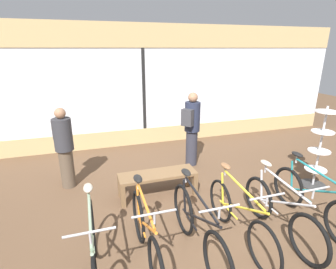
{
  "coord_description": "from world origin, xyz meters",
  "views": [
    {
      "loc": [
        -1.48,
        -2.95,
        2.59
      ],
      "look_at": [
        0.0,
        1.78,
        0.95
      ],
      "focal_mm": 28.0,
      "sensor_mm": 36.0,
      "label": 1
    }
  ],
  "objects_px": {
    "bicycle_center_right": "(239,217)",
    "display_bench": "(158,177)",
    "bicycle_right": "(280,213)",
    "accessory_rack": "(318,154)",
    "bicycle_center_left": "(198,230)",
    "customer_by_window": "(64,146)",
    "bicycle_far_left": "(94,252)",
    "bicycle_left": "(146,237)",
    "bicycle_far_right": "(313,201)",
    "customer_near_rack": "(192,127)"
  },
  "relations": [
    {
      "from": "bicycle_center_right",
      "to": "display_bench",
      "type": "relative_size",
      "value": 1.24
    },
    {
      "from": "bicycle_right",
      "to": "accessory_rack",
      "type": "distance_m",
      "value": 1.96
    },
    {
      "from": "bicycle_right",
      "to": "accessory_rack",
      "type": "xyz_separation_m",
      "value": [
        1.67,
        1.0,
        0.29
      ]
    },
    {
      "from": "bicycle_center_left",
      "to": "bicycle_right",
      "type": "relative_size",
      "value": 1.08
    },
    {
      "from": "display_bench",
      "to": "customer_by_window",
      "type": "height_order",
      "value": "customer_by_window"
    },
    {
      "from": "bicycle_far_left",
      "to": "bicycle_center_left",
      "type": "xyz_separation_m",
      "value": [
        1.27,
        0.01,
        -0.01
      ]
    },
    {
      "from": "bicycle_center_right",
      "to": "display_bench",
      "type": "distance_m",
      "value": 1.66
    },
    {
      "from": "bicycle_left",
      "to": "bicycle_far_right",
      "type": "relative_size",
      "value": 0.97
    },
    {
      "from": "accessory_rack",
      "to": "customer_near_rack",
      "type": "distance_m",
      "value": 2.55
    },
    {
      "from": "bicycle_far_left",
      "to": "accessory_rack",
      "type": "xyz_separation_m",
      "value": [
        4.21,
        1.03,
        0.25
      ]
    },
    {
      "from": "accessory_rack",
      "to": "customer_by_window",
      "type": "relative_size",
      "value": 1.02
    },
    {
      "from": "accessory_rack",
      "to": "customer_by_window",
      "type": "height_order",
      "value": "accessory_rack"
    },
    {
      "from": "bicycle_center_right",
      "to": "customer_near_rack",
      "type": "distance_m",
      "value": 2.64
    },
    {
      "from": "bicycle_left",
      "to": "bicycle_far_right",
      "type": "xyz_separation_m",
      "value": [
        2.61,
        0.04,
        -0.02
      ]
    },
    {
      "from": "customer_by_window",
      "to": "bicycle_center_right",
      "type": "bearing_deg",
      "value": -45.32
    },
    {
      "from": "bicycle_left",
      "to": "customer_near_rack",
      "type": "distance_m",
      "value": 3.11
    },
    {
      "from": "bicycle_center_left",
      "to": "display_bench",
      "type": "bearing_deg",
      "value": 93.53
    },
    {
      "from": "display_bench",
      "to": "bicycle_left",
      "type": "bearing_deg",
      "value": -110.44
    },
    {
      "from": "accessory_rack",
      "to": "display_bench",
      "type": "distance_m",
      "value": 3.1
    },
    {
      "from": "display_bench",
      "to": "customer_by_window",
      "type": "bearing_deg",
      "value": 150.91
    },
    {
      "from": "bicycle_center_left",
      "to": "display_bench",
      "type": "relative_size",
      "value": 1.29
    },
    {
      "from": "accessory_rack",
      "to": "display_bench",
      "type": "xyz_separation_m",
      "value": [
        -3.03,
        0.56,
        -0.29
      ]
    },
    {
      "from": "bicycle_left",
      "to": "bicycle_center_left",
      "type": "xyz_separation_m",
      "value": [
        0.65,
        -0.08,
        0.0
      ]
    },
    {
      "from": "bicycle_center_right",
      "to": "customer_by_window",
      "type": "relative_size",
      "value": 1.1
    },
    {
      "from": "bicycle_far_right",
      "to": "display_bench",
      "type": "bearing_deg",
      "value": 144.56
    },
    {
      "from": "bicycle_left",
      "to": "accessory_rack",
      "type": "bearing_deg",
      "value": 14.67
    },
    {
      "from": "bicycle_center_right",
      "to": "customer_by_window",
      "type": "bearing_deg",
      "value": 134.68
    },
    {
      "from": "bicycle_far_left",
      "to": "customer_near_rack",
      "type": "bearing_deg",
      "value": 49.67
    },
    {
      "from": "bicycle_center_left",
      "to": "bicycle_right",
      "type": "distance_m",
      "value": 1.27
    },
    {
      "from": "bicycle_right",
      "to": "customer_by_window",
      "type": "distance_m",
      "value": 3.85
    },
    {
      "from": "bicycle_right",
      "to": "display_bench",
      "type": "relative_size",
      "value": 1.2
    },
    {
      "from": "bicycle_left",
      "to": "customer_by_window",
      "type": "distance_m",
      "value": 2.63
    },
    {
      "from": "bicycle_far_left",
      "to": "customer_by_window",
      "type": "height_order",
      "value": "customer_by_window"
    },
    {
      "from": "bicycle_center_left",
      "to": "bicycle_center_right",
      "type": "bearing_deg",
      "value": 8.27
    },
    {
      "from": "display_bench",
      "to": "bicycle_center_right",
      "type": "bearing_deg",
      "value": -63.11
    },
    {
      "from": "customer_near_rack",
      "to": "customer_by_window",
      "type": "relative_size",
      "value": 1.07
    },
    {
      "from": "bicycle_left",
      "to": "bicycle_right",
      "type": "bearing_deg",
      "value": -1.82
    },
    {
      "from": "customer_by_window",
      "to": "customer_near_rack",
      "type": "bearing_deg",
      "value": 4.41
    },
    {
      "from": "bicycle_far_left",
      "to": "customer_near_rack",
      "type": "relative_size",
      "value": 1.05
    },
    {
      "from": "bicycle_far_right",
      "to": "bicycle_far_left",
      "type": "bearing_deg",
      "value": -177.76
    },
    {
      "from": "bicycle_far_left",
      "to": "display_bench",
      "type": "xyz_separation_m",
      "value": [
        1.18,
        1.59,
        -0.04
      ]
    },
    {
      "from": "bicycle_left",
      "to": "display_bench",
      "type": "xyz_separation_m",
      "value": [
        0.56,
        1.5,
        -0.03
      ]
    },
    {
      "from": "bicycle_left",
      "to": "display_bench",
      "type": "distance_m",
      "value": 1.6
    },
    {
      "from": "bicycle_center_left",
      "to": "bicycle_far_right",
      "type": "xyz_separation_m",
      "value": [
        1.95,
        0.11,
        -0.03
      ]
    },
    {
      "from": "bicycle_center_right",
      "to": "customer_by_window",
      "type": "height_order",
      "value": "customer_by_window"
    },
    {
      "from": "customer_by_window",
      "to": "bicycle_right",
      "type": "bearing_deg",
      "value": -39.59
    },
    {
      "from": "bicycle_left",
      "to": "customer_by_window",
      "type": "relative_size",
      "value": 1.08
    },
    {
      "from": "bicycle_center_right",
      "to": "bicycle_far_left",
      "type": "bearing_deg",
      "value": -176.77
    },
    {
      "from": "bicycle_far_right",
      "to": "bicycle_center_right",
      "type": "bearing_deg",
      "value": -179.23
    },
    {
      "from": "bicycle_center_left",
      "to": "bicycle_right",
      "type": "height_order",
      "value": "bicycle_center_left"
    }
  ]
}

